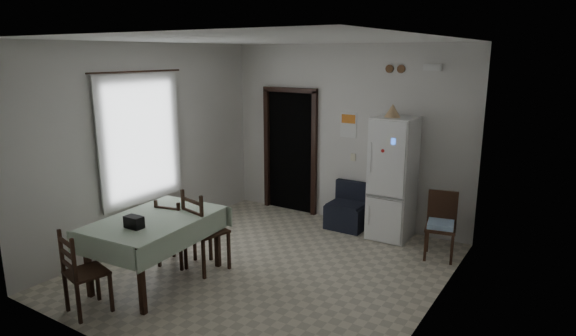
# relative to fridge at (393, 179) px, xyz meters

# --- Properties ---
(ground) EXTENTS (4.50, 4.50, 0.00)m
(ground) POSITION_rel_fridge_xyz_m (-0.95, -1.93, -0.92)
(ground) COLOR #C0B69D
(ground) RESTS_ON ground
(ceiling) EXTENTS (4.20, 4.50, 0.02)m
(ceiling) POSITION_rel_fridge_xyz_m (-0.95, -1.93, 1.98)
(ceiling) COLOR white
(ceiling) RESTS_ON ground
(wall_back) EXTENTS (4.20, 0.02, 2.90)m
(wall_back) POSITION_rel_fridge_xyz_m (-0.95, 0.32, 0.53)
(wall_back) COLOR silver
(wall_back) RESTS_ON ground
(wall_front) EXTENTS (4.20, 0.02, 2.90)m
(wall_front) POSITION_rel_fridge_xyz_m (-0.95, -4.18, 0.53)
(wall_front) COLOR silver
(wall_front) RESTS_ON ground
(wall_left) EXTENTS (0.02, 4.50, 2.90)m
(wall_left) POSITION_rel_fridge_xyz_m (-3.05, -1.93, 0.53)
(wall_left) COLOR silver
(wall_left) RESTS_ON ground
(wall_right) EXTENTS (0.02, 4.50, 2.90)m
(wall_right) POSITION_rel_fridge_xyz_m (1.15, -1.93, 0.53)
(wall_right) COLOR silver
(wall_right) RESTS_ON ground
(doorway) EXTENTS (1.06, 0.52, 2.22)m
(doorway) POSITION_rel_fridge_xyz_m (-2.00, 0.52, 0.14)
(doorway) COLOR black
(doorway) RESTS_ON ground
(window_recess) EXTENTS (0.10, 1.20, 1.60)m
(window_recess) POSITION_rel_fridge_xyz_m (-3.10, -2.13, 0.63)
(window_recess) COLOR silver
(window_recess) RESTS_ON ground
(curtain) EXTENTS (0.02, 1.45, 1.85)m
(curtain) POSITION_rel_fridge_xyz_m (-2.99, -2.13, 0.63)
(curtain) COLOR silver
(curtain) RESTS_ON ground
(curtain_rod) EXTENTS (0.02, 1.60, 0.02)m
(curtain_rod) POSITION_rel_fridge_xyz_m (-2.98, -2.13, 1.58)
(curtain_rod) COLOR black
(curtain_rod) RESTS_ON ground
(calendar) EXTENTS (0.28, 0.02, 0.40)m
(calendar) POSITION_rel_fridge_xyz_m (-0.90, 0.31, 0.70)
(calendar) COLOR white
(calendar) RESTS_ON ground
(calendar_image) EXTENTS (0.24, 0.01, 0.14)m
(calendar_image) POSITION_rel_fridge_xyz_m (-0.90, 0.30, 0.80)
(calendar_image) COLOR orange
(calendar_image) RESTS_ON ground
(light_switch) EXTENTS (0.08, 0.02, 0.12)m
(light_switch) POSITION_rel_fridge_xyz_m (-0.80, 0.31, 0.18)
(light_switch) COLOR beige
(light_switch) RESTS_ON ground
(vent_left) EXTENTS (0.12, 0.03, 0.12)m
(vent_left) POSITION_rel_fridge_xyz_m (-0.25, 0.30, 1.60)
(vent_left) COLOR brown
(vent_left) RESTS_ON ground
(vent_right) EXTENTS (0.12, 0.03, 0.12)m
(vent_right) POSITION_rel_fridge_xyz_m (-0.07, 0.30, 1.60)
(vent_right) COLOR brown
(vent_right) RESTS_ON ground
(emergency_light) EXTENTS (0.25, 0.07, 0.09)m
(emergency_light) POSITION_rel_fridge_xyz_m (0.40, 0.28, 1.63)
(emergency_light) COLOR white
(emergency_light) RESTS_ON ground
(fridge) EXTENTS (0.60, 0.60, 1.84)m
(fridge) POSITION_rel_fridge_xyz_m (0.00, 0.00, 0.00)
(fridge) COLOR white
(fridge) RESTS_ON ground
(tan_cone) EXTENTS (0.26, 0.26, 0.19)m
(tan_cone) POSITION_rel_fridge_xyz_m (-0.04, -0.03, 1.02)
(tan_cone) COLOR tan
(tan_cone) RESTS_ON fridge
(navy_seat) EXTENTS (0.60, 0.58, 0.72)m
(navy_seat) POSITION_rel_fridge_xyz_m (-0.73, -0.00, -0.56)
(navy_seat) COLOR black
(navy_seat) RESTS_ON ground
(corner_chair) EXTENTS (0.47, 0.47, 0.91)m
(corner_chair) POSITION_rel_fridge_xyz_m (0.85, -0.40, -0.47)
(corner_chair) COLOR black
(corner_chair) RESTS_ON ground
(dining_table) EXTENTS (1.15, 1.64, 0.82)m
(dining_table) POSITION_rel_fridge_xyz_m (-1.89, -2.94, -0.51)
(dining_table) COLOR #AEC4A8
(dining_table) RESTS_ON ground
(black_bag) EXTENTS (0.21, 0.13, 0.14)m
(black_bag) POSITION_rel_fridge_xyz_m (-1.82, -3.31, -0.04)
(black_bag) COLOR black
(black_bag) RESTS_ON dining_table
(dining_chair_far_left) EXTENTS (0.47, 0.47, 0.92)m
(dining_chair_far_left) POSITION_rel_fridge_xyz_m (-2.05, -2.46, -0.46)
(dining_chair_far_left) COLOR black
(dining_chair_far_left) RESTS_ON ground
(dining_chair_far_right) EXTENTS (0.55, 0.55, 1.08)m
(dining_chair_far_right) POSITION_rel_fridge_xyz_m (-1.59, -2.37, -0.38)
(dining_chair_far_right) COLOR black
(dining_chair_far_right) RESTS_ON ground
(dining_chair_near_head) EXTENTS (0.49, 0.49, 0.94)m
(dining_chair_near_head) POSITION_rel_fridge_xyz_m (-1.96, -3.86, -0.45)
(dining_chair_near_head) COLOR black
(dining_chair_near_head) RESTS_ON ground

